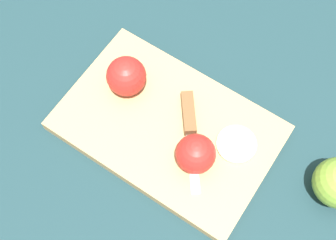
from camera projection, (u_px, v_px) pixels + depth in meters
ground_plane at (168, 130)px, 0.81m from camera, size 4.00×4.00×0.00m
cutting_board at (168, 128)px, 0.80m from camera, size 0.38×0.27×0.02m
apple_half_left at (126, 76)px, 0.79m from camera, size 0.07×0.07×0.07m
apple_half_right at (196, 154)px, 0.73m from camera, size 0.06×0.06×0.06m
knife at (189, 119)px, 0.78m from camera, size 0.13×0.14×0.02m
apple_slice at (236, 144)px, 0.77m from camera, size 0.07×0.07×0.01m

